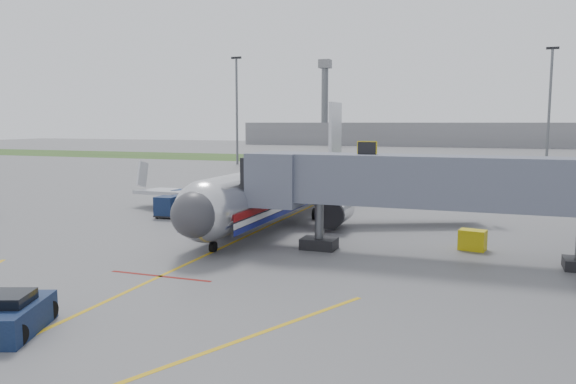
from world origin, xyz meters
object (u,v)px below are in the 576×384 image
(airliner, at_px, (286,187))
(pushback_tug, at_px, (8,316))
(belt_loader, at_px, (213,228))
(ramp_worker, at_px, (212,219))

(airliner, xyz_separation_m, pushback_tug, (-1.05, -28.10, -2.00))
(airliner, xyz_separation_m, belt_loader, (-2.50, -8.49, -2.18))
(airliner, bearing_deg, ramp_worker, -118.32)
(pushback_tug, bearing_deg, belt_loader, 94.22)
(airliner, relative_size, belt_loader, 9.07)
(belt_loader, bearing_deg, ramp_worker, 118.57)
(ramp_worker, bearing_deg, belt_loader, -123.74)
(pushback_tug, xyz_separation_m, belt_loader, (-1.45, 19.61, -0.18))
(belt_loader, distance_m, ramp_worker, 2.21)
(pushback_tug, xyz_separation_m, ramp_worker, (-2.49, 21.53, 0.15))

